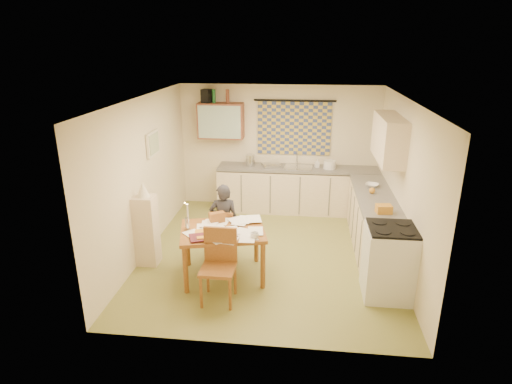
# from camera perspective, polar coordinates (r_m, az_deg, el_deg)

# --- Properties ---
(floor) EXTENTS (4.00, 4.50, 0.02)m
(floor) POSITION_cam_1_polar(r_m,az_deg,el_deg) (7.09, 1.72, -8.27)
(floor) COLOR olive
(floor) RESTS_ON ground
(ceiling) EXTENTS (4.00, 4.50, 0.02)m
(ceiling) POSITION_cam_1_polar(r_m,az_deg,el_deg) (6.33, 1.95, 12.37)
(ceiling) COLOR white
(ceiling) RESTS_ON floor
(wall_back) EXTENTS (4.00, 0.02, 2.50)m
(wall_back) POSITION_cam_1_polar(r_m,az_deg,el_deg) (8.77, 3.06, 5.99)
(wall_back) COLOR beige
(wall_back) RESTS_ON floor
(wall_front) EXTENTS (4.00, 0.02, 2.50)m
(wall_front) POSITION_cam_1_polar(r_m,az_deg,el_deg) (4.52, -0.57, -7.38)
(wall_front) COLOR beige
(wall_front) RESTS_ON floor
(wall_left) EXTENTS (0.02, 4.50, 2.50)m
(wall_left) POSITION_cam_1_polar(r_m,az_deg,el_deg) (7.05, -14.70, 1.98)
(wall_left) COLOR beige
(wall_left) RESTS_ON floor
(wall_right) EXTENTS (0.02, 4.50, 2.50)m
(wall_right) POSITION_cam_1_polar(r_m,az_deg,el_deg) (6.76, 19.08, 0.78)
(wall_right) COLOR beige
(wall_right) RESTS_ON floor
(window_blind) EXTENTS (1.45, 0.03, 1.05)m
(window_blind) POSITION_cam_1_polar(r_m,az_deg,el_deg) (8.64, 5.10, 8.45)
(window_blind) COLOR #34457C
(window_blind) RESTS_ON wall_back
(curtain_rod) EXTENTS (1.60, 0.04, 0.04)m
(curtain_rod) POSITION_cam_1_polar(r_m,az_deg,el_deg) (8.53, 5.20, 12.05)
(curtain_rod) COLOR black
(curtain_rod) RESTS_ON wall_back
(wall_cabinet) EXTENTS (0.90, 0.34, 0.70)m
(wall_cabinet) POSITION_cam_1_polar(r_m,az_deg,el_deg) (8.63, -4.70, 9.46)
(wall_cabinet) COLOR brown
(wall_cabinet) RESTS_ON wall_back
(wall_cabinet_glass) EXTENTS (0.84, 0.02, 0.64)m
(wall_cabinet_glass) POSITION_cam_1_polar(r_m,az_deg,el_deg) (8.47, -4.92, 9.26)
(wall_cabinet_glass) COLOR #99B2A5
(wall_cabinet_glass) RESTS_ON wall_back
(upper_cabinet_right) EXTENTS (0.34, 1.30, 0.70)m
(upper_cabinet_right) POSITION_cam_1_polar(r_m,az_deg,el_deg) (7.09, 17.29, 6.86)
(upper_cabinet_right) COLOR beige
(upper_cabinet_right) RESTS_ON wall_right
(framed_print) EXTENTS (0.04, 0.50, 0.40)m
(framed_print) POSITION_cam_1_polar(r_m,az_deg,el_deg) (7.28, -13.60, 6.30)
(framed_print) COLOR silver
(framed_print) RESTS_ON wall_left
(print_canvas) EXTENTS (0.01, 0.42, 0.32)m
(print_canvas) POSITION_cam_1_polar(r_m,az_deg,el_deg) (7.27, -13.42, 6.30)
(print_canvas) COLOR beige
(print_canvas) RESTS_ON wall_left
(counter_back) EXTENTS (3.30, 0.62, 0.92)m
(counter_back) POSITION_cam_1_polar(r_m,az_deg,el_deg) (8.69, 5.87, 0.29)
(counter_back) COLOR beige
(counter_back) RESTS_ON floor
(counter_right) EXTENTS (0.62, 2.95, 0.92)m
(counter_right) POSITION_cam_1_polar(r_m,az_deg,el_deg) (7.11, 15.70, -4.85)
(counter_right) COLOR beige
(counter_right) RESTS_ON floor
(stove) EXTENTS (0.65, 0.65, 1.00)m
(stove) POSITION_cam_1_polar(r_m,az_deg,el_deg) (6.07, 17.34, -8.88)
(stove) COLOR white
(stove) RESTS_ON floor
(sink) EXTENTS (0.59, 0.49, 0.10)m
(sink) POSITION_cam_1_polar(r_m,az_deg,el_deg) (8.56, 5.65, 3.01)
(sink) COLOR silver
(sink) RESTS_ON counter_back
(tap) EXTENTS (0.03, 0.03, 0.28)m
(tap) POSITION_cam_1_polar(r_m,az_deg,el_deg) (8.68, 5.50, 4.49)
(tap) COLOR silver
(tap) RESTS_ON counter_back
(dish_rack) EXTENTS (0.43, 0.40, 0.06)m
(dish_rack) POSITION_cam_1_polar(r_m,az_deg,el_deg) (8.56, 2.06, 3.59)
(dish_rack) COLOR silver
(dish_rack) RESTS_ON counter_back
(kettle) EXTENTS (0.18, 0.18, 0.24)m
(kettle) POSITION_cam_1_polar(r_m,az_deg,el_deg) (8.58, -0.76, 4.25)
(kettle) COLOR silver
(kettle) RESTS_ON counter_back
(mixing_bowl) EXTENTS (0.29, 0.29, 0.16)m
(mixing_bowl) POSITION_cam_1_polar(r_m,az_deg,el_deg) (8.54, 9.78, 3.62)
(mixing_bowl) COLOR white
(mixing_bowl) RESTS_ON counter_back
(soap_bottle) EXTENTS (0.12, 0.13, 0.17)m
(soap_bottle) POSITION_cam_1_polar(r_m,az_deg,el_deg) (8.57, 8.15, 3.81)
(soap_bottle) COLOR white
(soap_bottle) RESTS_ON counter_back
(bowl) EXTENTS (0.34, 0.34, 0.05)m
(bowl) POSITION_cam_1_polar(r_m,az_deg,el_deg) (7.63, 15.20, 0.89)
(bowl) COLOR white
(bowl) RESTS_ON counter_right
(orange_bag) EXTENTS (0.24, 0.19, 0.12)m
(orange_bag) POSITION_cam_1_polar(r_m,az_deg,el_deg) (6.51, 16.67, -2.18)
(orange_bag) COLOR orange
(orange_bag) RESTS_ON counter_right
(fruit_orange) EXTENTS (0.10, 0.10, 0.10)m
(fruit_orange) POSITION_cam_1_polar(r_m,az_deg,el_deg) (7.29, 15.22, 0.19)
(fruit_orange) COLOR orange
(fruit_orange) RESTS_ON counter_right
(speaker) EXTENTS (0.20, 0.23, 0.26)m
(speaker) POSITION_cam_1_polar(r_m,az_deg,el_deg) (8.62, -6.63, 12.61)
(speaker) COLOR black
(speaker) RESTS_ON wall_cabinet
(bottle_green) EXTENTS (0.08, 0.08, 0.26)m
(bottle_green) POSITION_cam_1_polar(r_m,az_deg,el_deg) (8.59, -5.65, 12.62)
(bottle_green) COLOR #195926
(bottle_green) RESTS_ON wall_cabinet
(bottle_brown) EXTENTS (0.09, 0.09, 0.26)m
(bottle_brown) POSITION_cam_1_polar(r_m,az_deg,el_deg) (8.53, -3.83, 12.63)
(bottle_brown) COLOR brown
(bottle_brown) RESTS_ON wall_cabinet
(dining_table) EXTENTS (1.36, 1.14, 0.75)m
(dining_table) POSITION_cam_1_polar(r_m,az_deg,el_deg) (6.31, -4.38, -8.08)
(dining_table) COLOR brown
(dining_table) RESTS_ON floor
(chair_far) EXTENTS (0.38, 0.38, 0.83)m
(chair_far) POSITION_cam_1_polar(r_m,az_deg,el_deg) (6.90, -4.35, -6.69)
(chair_far) COLOR brown
(chair_far) RESTS_ON floor
(chair_near) EXTENTS (0.45, 0.45, 0.98)m
(chair_near) POSITION_cam_1_polar(r_m,az_deg,el_deg) (5.80, -5.00, -11.59)
(chair_near) COLOR brown
(chair_near) RESTS_ON floor
(person) EXTENTS (0.53, 0.42, 1.24)m
(person) POSITION_cam_1_polar(r_m,az_deg,el_deg) (6.73, -4.31, -3.99)
(person) COLOR black
(person) RESTS_ON floor
(shelf_stand) EXTENTS (0.32, 0.30, 1.11)m
(shelf_stand) POSITION_cam_1_polar(r_m,az_deg,el_deg) (6.78, -14.38, -4.99)
(shelf_stand) COLOR beige
(shelf_stand) RESTS_ON floor
(lampshade) EXTENTS (0.20, 0.20, 0.22)m
(lampshade) POSITION_cam_1_polar(r_m,az_deg,el_deg) (6.54, -14.86, 0.33)
(lampshade) COLOR silver
(lampshade) RESTS_ON shelf_stand
(letter_rack) EXTENTS (0.24, 0.20, 0.16)m
(letter_rack) POSITION_cam_1_polar(r_m,az_deg,el_deg) (6.35, -5.20, -3.42)
(letter_rack) COLOR brown
(letter_rack) RESTS_ON dining_table
(mug) EXTENTS (0.15, 0.15, 0.09)m
(mug) POSITION_cam_1_polar(r_m,az_deg,el_deg) (5.84, -0.19, -5.84)
(mug) COLOR white
(mug) RESTS_ON dining_table
(magazine) EXTENTS (0.38, 0.40, 0.03)m
(magazine) POSITION_cam_1_polar(r_m,az_deg,el_deg) (5.90, -8.86, -6.17)
(magazine) COLOR maroon
(magazine) RESTS_ON dining_table
(book) EXTENTS (0.24, 0.28, 0.02)m
(book) POSITION_cam_1_polar(r_m,az_deg,el_deg) (6.06, -8.17, -5.45)
(book) COLOR orange
(book) RESTS_ON dining_table
(orange_box) EXTENTS (0.14, 0.11, 0.04)m
(orange_box) POSITION_cam_1_polar(r_m,az_deg,el_deg) (5.86, -7.30, -6.17)
(orange_box) COLOR orange
(orange_box) RESTS_ON dining_table
(eyeglasses) EXTENTS (0.14, 0.10, 0.02)m
(eyeglasses) POSITION_cam_1_polar(r_m,az_deg,el_deg) (5.89, -3.03, -6.05)
(eyeglasses) COLOR black
(eyeglasses) RESTS_ON dining_table
(candle_holder) EXTENTS (0.08, 0.08, 0.18)m
(candle_holder) POSITION_cam_1_polar(r_m,az_deg,el_deg) (6.17, -9.15, -4.18)
(candle_holder) COLOR silver
(candle_holder) RESTS_ON dining_table
(candle) EXTENTS (0.03, 0.03, 0.22)m
(candle) POSITION_cam_1_polar(r_m,az_deg,el_deg) (6.07, -9.12, -2.57)
(candle) COLOR white
(candle) RESTS_ON dining_table
(candle_flame) EXTENTS (0.02, 0.02, 0.02)m
(candle_flame) POSITION_cam_1_polar(r_m,az_deg,el_deg) (6.04, -9.47, -1.45)
(candle_flame) COLOR #FFCC66
(candle_flame) RESTS_ON dining_table
(papers) EXTENTS (1.15, 1.08, 0.03)m
(papers) POSITION_cam_1_polar(r_m,az_deg,el_deg) (6.14, -3.93, -4.87)
(papers) COLOR white
(papers) RESTS_ON dining_table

